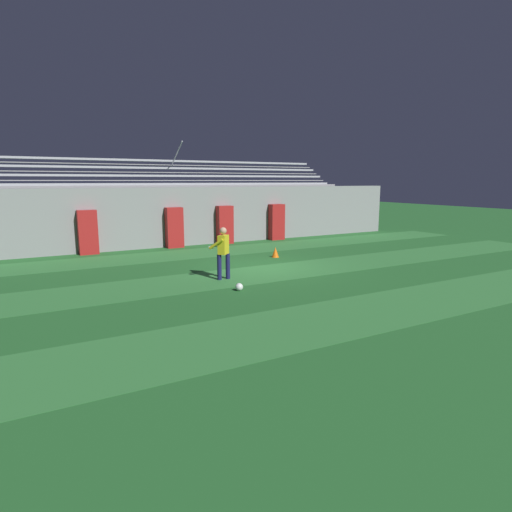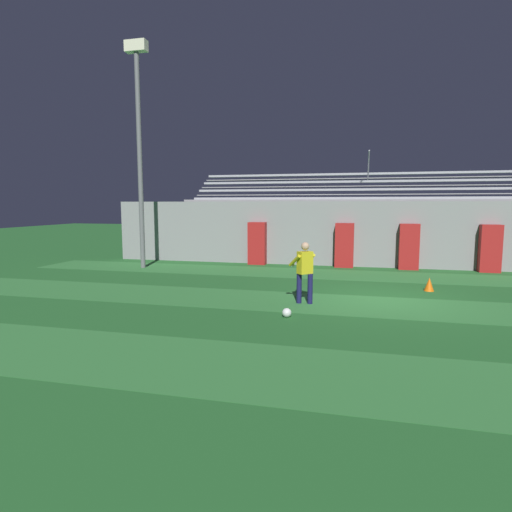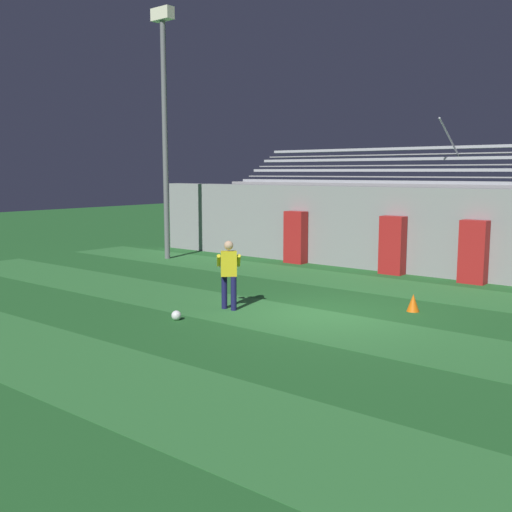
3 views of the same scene
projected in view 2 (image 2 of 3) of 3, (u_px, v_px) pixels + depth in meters
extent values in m
plane|color=#236028|center=(382.00, 298.00, 12.24)|extent=(80.00, 80.00, 0.00)
cube|color=#337A38|center=(400.00, 382.00, 6.46)|extent=(28.00, 2.48, 0.01)
cube|color=#337A38|center=(384.00, 306.00, 11.24)|extent=(28.00, 2.48, 0.01)
cube|color=#337A38|center=(377.00, 276.00, 16.03)|extent=(28.00, 2.48, 0.01)
cube|color=gray|center=(376.00, 234.00, 18.34)|extent=(24.00, 0.60, 2.80)
cube|color=#B21E1E|center=(344.00, 245.00, 18.17)|extent=(0.78, 0.44, 1.88)
cube|color=#B21E1E|center=(409.00, 247.00, 17.56)|extent=(0.78, 0.44, 1.88)
cube|color=#B21E1E|center=(257.00, 243.00, 19.08)|extent=(0.78, 0.44, 1.88)
cube|color=#B21E1E|center=(490.00, 249.00, 16.84)|extent=(0.78, 0.44, 1.88)
cube|color=gray|center=(375.00, 230.00, 20.26)|extent=(18.00, 3.20, 2.90)
cube|color=#A8AAB2|center=(377.00, 198.00, 18.88)|extent=(17.10, 0.36, 0.10)
cube|color=gray|center=(377.00, 203.00, 18.71)|extent=(17.10, 0.60, 0.04)
cube|color=#A8AAB2|center=(376.00, 189.00, 19.50)|extent=(17.10, 0.36, 0.10)
cube|color=gray|center=(376.00, 194.00, 19.34)|extent=(17.10, 0.60, 0.04)
cube|color=#A8AAB2|center=(376.00, 181.00, 20.13)|extent=(17.10, 0.36, 0.10)
cube|color=gray|center=(376.00, 186.00, 19.97)|extent=(17.10, 0.60, 0.04)
cube|color=#A8AAB2|center=(376.00, 174.00, 20.76)|extent=(17.10, 0.36, 0.10)
cube|color=gray|center=(376.00, 178.00, 20.59)|extent=(17.10, 0.60, 0.04)
cylinder|color=#A8AAB2|center=(369.00, 166.00, 19.56)|extent=(0.06, 1.93, 1.25)
cylinder|color=slate|center=(140.00, 163.00, 17.64)|extent=(0.20, 0.20, 8.74)
cube|color=#F2EDCC|center=(136.00, 46.00, 17.09)|extent=(0.90, 0.36, 0.44)
cylinder|color=#19194C|center=(299.00, 288.00, 11.59)|extent=(0.20, 0.20, 0.82)
cylinder|color=#19194C|center=(310.00, 289.00, 11.52)|extent=(0.20, 0.20, 0.82)
cube|color=yellow|center=(305.00, 263.00, 11.47)|extent=(0.44, 0.43, 0.60)
sphere|color=tan|center=(305.00, 246.00, 11.42)|extent=(0.22, 0.22, 0.22)
cylinder|color=yellow|center=(295.00, 261.00, 11.47)|extent=(0.39, 0.41, 0.37)
cylinder|color=yellow|center=(309.00, 260.00, 11.70)|extent=(0.39, 0.41, 0.37)
cube|color=silver|center=(292.00, 264.00, 11.68)|extent=(0.16, 0.16, 0.08)
cube|color=silver|center=(304.00, 264.00, 11.87)|extent=(0.16, 0.16, 0.08)
sphere|color=white|center=(287.00, 313.00, 10.17)|extent=(0.22, 0.22, 0.22)
cone|color=orange|center=(429.00, 284.00, 13.24)|extent=(0.30, 0.30, 0.42)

